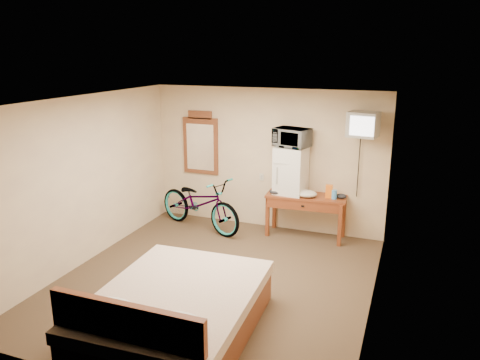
{
  "coord_description": "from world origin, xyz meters",
  "views": [
    {
      "loc": [
        2.42,
        -5.43,
        3.12
      ],
      "look_at": [
        0.04,
        0.88,
        1.24
      ],
      "focal_mm": 35.0,
      "sensor_mm": 36.0,
      "label": 1
    }
  ],
  "objects_px": {
    "desk": "(306,202)",
    "bicycle": "(200,203)",
    "blue_cup": "(334,195)",
    "crt_television": "(363,124)",
    "wall_mirror": "(201,144)",
    "mini_fridge": "(291,170)",
    "microwave": "(292,138)",
    "bed": "(174,313)"
  },
  "relations": [
    {
      "from": "mini_fridge",
      "to": "bicycle",
      "type": "distance_m",
      "value": 1.74
    },
    {
      "from": "desk",
      "to": "mini_fridge",
      "type": "relative_size",
      "value": 1.7
    },
    {
      "from": "desk",
      "to": "microwave",
      "type": "distance_m",
      "value": 1.12
    },
    {
      "from": "microwave",
      "to": "crt_television",
      "type": "bearing_deg",
      "value": 14.43
    },
    {
      "from": "crt_television",
      "to": "desk",
      "type": "bearing_deg",
      "value": -178.55
    },
    {
      "from": "blue_cup",
      "to": "crt_television",
      "type": "distance_m",
      "value": 1.24
    },
    {
      "from": "bed",
      "to": "desk",
      "type": "bearing_deg",
      "value": 78.18
    },
    {
      "from": "mini_fridge",
      "to": "desk",
      "type": "bearing_deg",
      "value": -10.35
    },
    {
      "from": "blue_cup",
      "to": "desk",
      "type": "bearing_deg",
      "value": 178.37
    },
    {
      "from": "crt_television",
      "to": "wall_mirror",
      "type": "distance_m",
      "value": 2.99
    },
    {
      "from": "microwave",
      "to": "mini_fridge",
      "type": "bearing_deg",
      "value": -107.74
    },
    {
      "from": "desk",
      "to": "bicycle",
      "type": "relative_size",
      "value": 0.74
    },
    {
      "from": "mini_fridge",
      "to": "microwave",
      "type": "xyz_separation_m",
      "value": [
        0.0,
        0.0,
        0.56
      ]
    },
    {
      "from": "crt_television",
      "to": "bed",
      "type": "xyz_separation_m",
      "value": [
        -1.56,
        -3.39,
        -1.71
      ]
    },
    {
      "from": "microwave",
      "to": "bed",
      "type": "xyz_separation_m",
      "value": [
        -0.42,
        -3.42,
        -1.42
      ]
    },
    {
      "from": "bicycle",
      "to": "microwave",
      "type": "bearing_deg",
      "value": -60.13
    },
    {
      "from": "blue_cup",
      "to": "wall_mirror",
      "type": "xyz_separation_m",
      "value": [
        -2.55,
        0.29,
        0.62
      ]
    },
    {
      "from": "mini_fridge",
      "to": "microwave",
      "type": "relative_size",
      "value": 1.41
    },
    {
      "from": "bicycle",
      "to": "bed",
      "type": "distance_m",
      "value": 3.32
    },
    {
      "from": "bicycle",
      "to": "bed",
      "type": "xyz_separation_m",
      "value": [
        1.16,
        -3.1,
        -0.19
      ]
    },
    {
      "from": "desk",
      "to": "mini_fridge",
      "type": "distance_m",
      "value": 0.6
    },
    {
      "from": "crt_television",
      "to": "blue_cup",
      "type": "bearing_deg",
      "value": -174.7
    },
    {
      "from": "mini_fridge",
      "to": "wall_mirror",
      "type": "distance_m",
      "value": 1.82
    },
    {
      "from": "desk",
      "to": "blue_cup",
      "type": "xyz_separation_m",
      "value": [
        0.48,
        -0.01,
        0.2
      ]
    },
    {
      "from": "mini_fridge",
      "to": "bed",
      "type": "distance_m",
      "value": 3.55
    },
    {
      "from": "microwave",
      "to": "blue_cup",
      "type": "xyz_separation_m",
      "value": [
        0.76,
        -0.07,
        -0.89
      ]
    },
    {
      "from": "desk",
      "to": "bicycle",
      "type": "xyz_separation_m",
      "value": [
        -1.86,
        -0.26,
        -0.14
      ]
    },
    {
      "from": "mini_fridge",
      "to": "wall_mirror",
      "type": "relative_size",
      "value": 0.69
    },
    {
      "from": "crt_television",
      "to": "bed",
      "type": "bearing_deg",
      "value": -114.74
    },
    {
      "from": "wall_mirror",
      "to": "bicycle",
      "type": "relative_size",
      "value": 0.63
    },
    {
      "from": "bed",
      "to": "blue_cup",
      "type": "bearing_deg",
      "value": 70.6
    },
    {
      "from": "wall_mirror",
      "to": "bed",
      "type": "height_order",
      "value": "wall_mirror"
    },
    {
      "from": "desk",
      "to": "bicycle",
      "type": "height_order",
      "value": "bicycle"
    },
    {
      "from": "wall_mirror",
      "to": "crt_television",
      "type": "bearing_deg",
      "value": -4.89
    },
    {
      "from": "mini_fridge",
      "to": "blue_cup",
      "type": "bearing_deg",
      "value": -4.93
    },
    {
      "from": "microwave",
      "to": "wall_mirror",
      "type": "distance_m",
      "value": 1.82
    },
    {
      "from": "microwave",
      "to": "crt_television",
      "type": "distance_m",
      "value": 1.18
    },
    {
      "from": "wall_mirror",
      "to": "desk",
      "type": "bearing_deg",
      "value": -7.48
    },
    {
      "from": "desk",
      "to": "crt_television",
      "type": "bearing_deg",
      "value": 1.45
    },
    {
      "from": "desk",
      "to": "wall_mirror",
      "type": "bearing_deg",
      "value": 172.52
    },
    {
      "from": "microwave",
      "to": "bed",
      "type": "height_order",
      "value": "microwave"
    },
    {
      "from": "crt_television",
      "to": "bed",
      "type": "relative_size",
      "value": 0.26
    }
  ]
}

